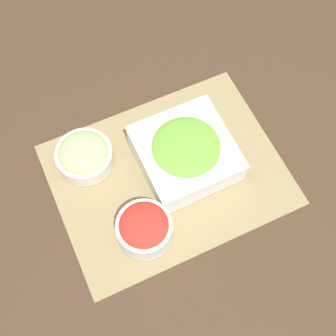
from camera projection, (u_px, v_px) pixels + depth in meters
The scene contains 5 objects.
ground_plane at pixel (168, 175), 1.02m from camera, with size 3.00×3.00×0.00m, color #422D1E.
placemat at pixel (168, 174), 1.02m from camera, with size 0.49×0.38×0.00m.
lettuce_bowl at pixel (186, 153), 0.99m from camera, with size 0.20×0.20×0.08m.
cucumber_bowl at pixel (84, 155), 1.00m from camera, with size 0.12×0.12×0.06m.
tomato_bowl at pixel (144, 228), 0.92m from camera, with size 0.11×0.11×0.08m.
Camera 1 is at (0.18, 0.38, 0.93)m, focal length 50.00 mm.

